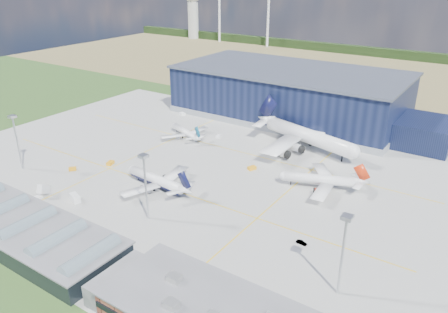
# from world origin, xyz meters

# --- Properties ---
(ground) EXTENTS (600.00, 600.00, 0.00)m
(ground) POSITION_xyz_m (0.00, 0.00, 0.00)
(ground) COLOR #29521E
(ground) RESTS_ON ground
(apron) EXTENTS (220.00, 160.00, 0.08)m
(apron) POSITION_xyz_m (0.00, 10.00, 0.03)
(apron) COLOR #9C9C97
(apron) RESTS_ON ground
(farmland) EXTENTS (600.00, 220.00, 0.01)m
(farmland) POSITION_xyz_m (0.00, 220.00, 0.00)
(farmland) COLOR #947B4F
(farmland) RESTS_ON ground
(treeline) EXTENTS (600.00, 8.00, 8.00)m
(treeline) POSITION_xyz_m (0.00, 300.00, 4.00)
(treeline) COLOR black
(treeline) RESTS_ON ground
(horizon_dressing) EXTENTS (440.20, 18.00, 70.00)m
(horizon_dressing) POSITION_xyz_m (-191.30, 294.39, 34.20)
(horizon_dressing) COLOR white
(horizon_dressing) RESTS_ON ground
(hangar) EXTENTS (145.00, 62.00, 26.10)m
(hangar) POSITION_xyz_m (2.81, 94.80, 11.62)
(hangar) COLOR black
(hangar) RESTS_ON ground
(glass_concourse) EXTENTS (78.00, 23.00, 8.60)m
(glass_concourse) POSITION_xyz_m (-6.45, -60.00, 3.69)
(glass_concourse) COLOR black
(glass_concourse) RESTS_ON ground
(light_mast_west) EXTENTS (2.60, 2.60, 23.00)m
(light_mast_west) POSITION_xyz_m (-60.00, -30.00, 15.43)
(light_mast_west) COLOR #B6B8BD
(light_mast_west) RESTS_ON ground
(light_mast_center) EXTENTS (2.60, 2.60, 23.00)m
(light_mast_center) POSITION_xyz_m (10.00, -30.00, 15.43)
(light_mast_center) COLOR #B6B8BD
(light_mast_center) RESTS_ON ground
(light_mast_east) EXTENTS (2.60, 2.60, 23.00)m
(light_mast_east) POSITION_xyz_m (75.00, -30.00, 15.43)
(light_mast_east) COLOR #B6B8BD
(light_mast_east) RESTS_ON ground
(airliner_navy) EXTENTS (36.37, 35.71, 10.91)m
(airliner_navy) POSITION_xyz_m (-2.37, -12.00, 5.46)
(airliner_navy) COLOR white
(airliner_navy) RESTS_ON ground
(airliner_red) EXTENTS (43.47, 43.06, 10.98)m
(airliner_red) POSITION_xyz_m (48.41, 22.00, 5.49)
(airliner_red) COLOR white
(airliner_red) RESTS_ON ground
(airliner_widebody) EXTENTS (73.80, 72.92, 19.48)m
(airliner_widebody) POSITION_xyz_m (29.31, 55.00, 9.74)
(airliner_widebody) COLOR white
(airliner_widebody) RESTS_ON ground
(airliner_regional) EXTENTS (34.39, 34.06, 8.71)m
(airliner_regional) POSITION_xyz_m (-26.74, 35.85, 4.36)
(airliner_regional) COLOR white
(airliner_regional) RESTS_ON ground
(gse_tug_a) EXTENTS (3.07, 3.96, 1.45)m
(gse_tug_a) POSITION_xyz_m (-32.70, -7.12, 0.72)
(gse_tug_a) COLOR #FFA516
(gse_tug_a) RESTS_ON ground
(gse_tug_b) EXTENTS (3.41, 3.53, 1.28)m
(gse_tug_b) POSITION_xyz_m (-41.33, -19.63, 0.64)
(gse_tug_b) COLOR #FFA516
(gse_tug_b) RESTS_ON ground
(gse_van_a) EXTENTS (5.94, 4.10, 2.38)m
(gse_van_a) POSITION_xyz_m (-19.66, -35.68, 1.19)
(gse_van_a) COLOR white
(gse_van_a) RESTS_ON ground
(gse_cart_a) EXTENTS (2.55, 3.28, 1.26)m
(gse_cart_a) POSITION_xyz_m (-12.71, 44.37, 0.63)
(gse_cart_a) COLOR white
(gse_cart_a) RESTS_ON ground
(gse_tug_c) EXTENTS (3.28, 3.90, 1.46)m
(gse_tug_c) POSITION_xyz_m (19.33, 21.75, 0.73)
(gse_tug_c) COLOR #FFA516
(gse_tug_c) RESTS_ON ground
(gse_cart_b) EXTENTS (3.89, 3.13, 1.47)m
(gse_cart_b) POSITION_xyz_m (-49.48, 62.00, 0.73)
(gse_cart_b) COLOR white
(gse_cart_b) RESTS_ON ground
(gse_van_c) EXTENTS (5.66, 3.88, 2.48)m
(gse_van_c) POSITION_xyz_m (41.22, -46.00, 1.24)
(gse_van_c) COLOR white
(gse_van_c) RESTS_ON ground
(airstair) EXTENTS (3.84, 5.54, 3.29)m
(airstair) POSITION_xyz_m (-32.12, -39.42, 1.65)
(airstair) COLOR white
(airstair) RESTS_ON ground
(car_a) EXTENTS (3.45, 1.92, 1.11)m
(car_a) POSITION_xyz_m (40.63, -48.00, 0.55)
(car_a) COLOR #99999E
(car_a) RESTS_ON ground
(car_b) EXTENTS (3.42, 1.42, 1.10)m
(car_b) POSITION_xyz_m (58.33, -15.30, 0.55)
(car_b) COLOR #99999E
(car_b) RESTS_ON ground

